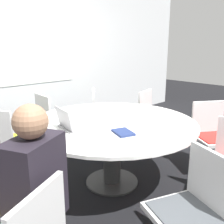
# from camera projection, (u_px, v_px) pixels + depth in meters

# --- Properties ---
(ground_plane) EXTENTS (16.00, 16.00, 0.00)m
(ground_plane) POSITION_uv_depth(u_px,v_px,m) (112.00, 182.00, 2.85)
(ground_plane) COLOR black
(wall_back) EXTENTS (8.00, 0.07, 2.70)m
(wall_back) POSITION_uv_depth(u_px,v_px,m) (22.00, 56.00, 3.92)
(wall_back) COLOR silver
(wall_back) RESTS_ON ground_plane
(conference_table) EXTENTS (1.79, 1.79, 0.73)m
(conference_table) POSITION_uv_depth(u_px,v_px,m) (112.00, 132.00, 2.69)
(conference_table) COLOR #333333
(conference_table) RESTS_ON ground_plane
(chair_2) EXTENTS (0.55, 0.56, 0.85)m
(chair_2) POSITION_uv_depth(u_px,v_px,m) (194.00, 204.00, 1.63)
(chair_2) COLOR silver
(chair_2) RESTS_ON ground_plane
(chair_4) EXTENTS (0.60, 0.59, 0.85)m
(chair_4) POSITION_uv_depth(u_px,v_px,m) (212.00, 131.00, 3.01)
(chair_4) COLOR silver
(chair_4) RESTS_ON ground_plane
(chair_5) EXTENTS (0.53, 0.51, 0.85)m
(chair_5) POSITION_uv_depth(u_px,v_px,m) (152.00, 114.00, 3.77)
(chair_5) COLOR silver
(chair_5) RESTS_ON ground_plane
(chair_6) EXTENTS (0.60, 0.61, 0.85)m
(chair_6) POSITION_uv_depth(u_px,v_px,m) (102.00, 111.00, 3.91)
(chair_6) COLOR silver
(chair_6) RESTS_ON ground_plane
(chair_7) EXTENTS (0.44, 0.46, 0.85)m
(chair_7) POSITION_uv_depth(u_px,v_px,m) (52.00, 117.00, 3.59)
(chair_7) COLOR silver
(chair_7) RESTS_ON ground_plane
(chair_8) EXTENTS (0.60, 0.61, 0.85)m
(chair_8) POSITION_uv_depth(u_px,v_px,m) (2.00, 137.00, 2.81)
(chair_8) COLOR silver
(chair_8) RESTS_ON ground_plane
(person_1) EXTENTS (0.42, 0.36, 1.20)m
(person_1) POSITION_uv_depth(u_px,v_px,m) (34.00, 185.00, 1.49)
(person_1) COLOR #231E28
(person_1) RESTS_ON ground_plane
(laptop) EXTENTS (0.31, 0.36, 0.21)m
(laptop) POSITION_uv_depth(u_px,v_px,m) (70.00, 124.00, 2.39)
(laptop) COLOR #99999E
(laptop) RESTS_ON conference_table
(spiral_notebook) EXTENTS (0.21, 0.25, 0.02)m
(spiral_notebook) POSITION_uv_depth(u_px,v_px,m) (123.00, 132.00, 2.28)
(spiral_notebook) COLOR navy
(spiral_notebook) RESTS_ON conference_table
(coffee_cup) EXTENTS (0.09, 0.09, 0.09)m
(coffee_cup) POSITION_uv_depth(u_px,v_px,m) (140.00, 110.00, 2.96)
(coffee_cup) COLOR white
(coffee_cup) RESTS_ON conference_table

